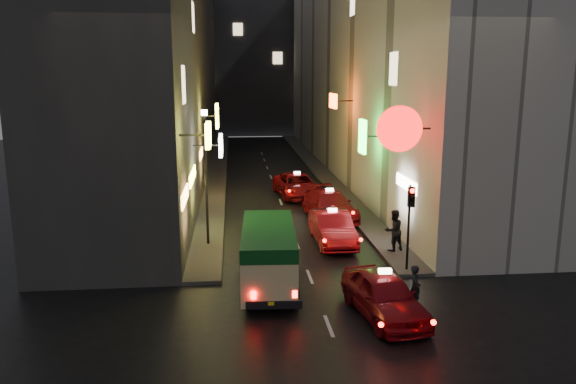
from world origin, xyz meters
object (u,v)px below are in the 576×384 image
object	(u,v)px
taxi_near	(384,292)
pedestrian_crossing	(415,285)
lamp_post	(206,168)
minibus	(269,250)
traffic_light	(410,209)

from	to	relation	value
taxi_near	pedestrian_crossing	bearing A→B (deg)	17.79
taxi_near	lamp_post	xyz separation A→B (m)	(-6.14, 8.45, 2.85)
pedestrian_crossing	lamp_post	size ratio (longest dim) A/B	0.29
pedestrian_crossing	lamp_post	xyz separation A→B (m)	(-7.31, 8.07, 2.81)
minibus	taxi_near	distance (m)	4.72
minibus	lamp_post	distance (m)	6.45
taxi_near	traffic_light	bearing A→B (deg)	62.30
pedestrian_crossing	minibus	bearing A→B (deg)	59.18
taxi_near	lamp_post	distance (m)	10.83
taxi_near	pedestrian_crossing	xyz separation A→B (m)	(1.17, 0.38, 0.04)
traffic_light	lamp_post	bearing A→B (deg)	151.09
lamp_post	traffic_light	bearing A→B (deg)	-28.91
traffic_light	lamp_post	size ratio (longest dim) A/B	0.56
minibus	pedestrian_crossing	world-z (taller)	minibus
minibus	pedestrian_crossing	bearing A→B (deg)	-27.95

